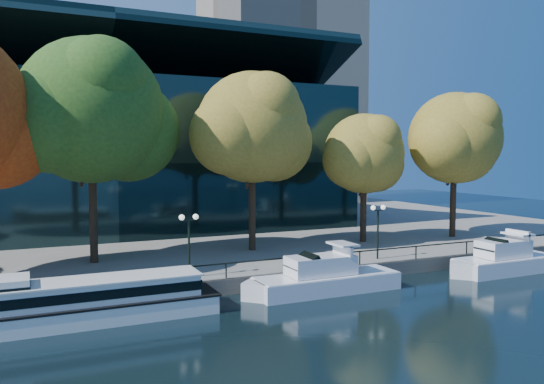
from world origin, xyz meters
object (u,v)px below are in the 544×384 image
tour_boat (87,300)px  tree_2 (94,114)px  tree_3 (254,130)px  tree_4 (366,155)px  lamp_2 (378,219)px  cruiser_near (321,278)px  lamp_1 (189,231)px  cruiser_far (503,260)px  tree_5 (456,140)px

tour_boat → tree_2: size_ratio=0.89×
tour_boat → tree_3: tree_3 is taller
tree_2 → tree_4: (22.88, -0.33, -2.94)m
tree_4 → lamp_2: tree_4 is taller
cruiser_near → lamp_2: (6.81, 3.43, 3.02)m
tree_2 → tree_3: bearing=-0.3°
tree_3 → lamp_1: (-7.55, -7.29, -6.78)m
cruiser_far → tree_2: 31.60m
cruiser_far → tree_2: size_ratio=0.60×
tree_3 → lamp_1: 12.50m
tree_4 → cruiser_far: bearing=-68.0°
tree_3 → tree_5: 20.11m
tree_2 → tree_4: 23.07m
cruiser_near → tree_2: tree_2 is taller
tree_3 → lamp_2: 12.11m
cruiser_near → tree_2: 19.59m
tour_boat → tree_3: size_ratio=0.99×
cruiser_near → tree_5: (19.96, 9.38, 9.18)m
tree_5 → lamp_1: 28.90m
tour_boat → lamp_1: lamp_1 is taller
cruiser_near → lamp_1: 8.91m
tree_3 → lamp_2: size_ratio=3.58×
cruiser_near → lamp_2: size_ratio=2.64×
tree_2 → tree_5: 32.41m
tree_4 → cruiser_near: bearing=-135.1°
tree_5 → tree_4: bearing=173.5°
tour_boat → cruiser_far: 29.16m
tree_3 → tree_4: (10.59, -0.27, -2.05)m
tree_3 → tree_4: bearing=-1.5°
cruiser_near → lamp_1: size_ratio=2.64×
tour_boat → lamp_2: (20.93, 3.45, 2.83)m
cruiser_far → lamp_2: 9.71m
tour_boat → tree_2: bearing=80.9°
tree_2 → tree_5: (32.35, -1.41, -1.51)m
tree_3 → tree_4: size_ratio=1.26×
tree_4 → lamp_1: (-18.14, -7.02, -4.73)m
tree_4 → tree_5: bearing=-6.5°
tour_boat → tree_4: (24.61, 10.47, 7.56)m
tree_5 → lamp_1: size_ratio=3.38×
cruiser_far → tree_5: bearing=64.1°
tree_5 → cruiser_near: bearing=-154.8°
tour_boat → tree_5: 36.48m
cruiser_near → tree_5: tree_5 is taller
tree_2 → tree_5: bearing=-2.5°
tree_5 → tree_2: bearing=177.5°
cruiser_near → tree_2: bearing=139.0°
lamp_1 → lamp_2: same height
lamp_1 → lamp_2: size_ratio=1.00×
tree_4 → lamp_1: 20.02m
tree_2 → lamp_2: tree_2 is taller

